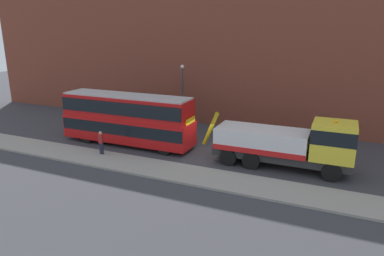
% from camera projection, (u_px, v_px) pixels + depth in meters
% --- Properties ---
extents(ground_plane, '(120.00, 120.00, 0.00)m').
position_uv_depth(ground_plane, '(205.00, 154.00, 26.28)').
color(ground_plane, '#38383D').
extents(near_kerb, '(60.00, 2.80, 0.15)m').
position_uv_depth(near_kerb, '(181.00, 173.00, 22.56)').
color(near_kerb, gray).
rests_on(near_kerb, ground_plane).
extents(building_facade, '(60.00, 1.50, 16.00)m').
position_uv_depth(building_facade, '(242.00, 40.00, 31.70)').
color(building_facade, brown).
rests_on(building_facade, ground_plane).
extents(recovery_tow_truck, '(10.15, 2.69, 3.67)m').
position_uv_depth(recovery_tow_truck, '(288.00, 143.00, 23.12)').
color(recovery_tow_truck, '#2D2D2D').
rests_on(recovery_tow_truck, ground_plane).
extents(double_decker_bus, '(11.06, 2.61, 4.06)m').
position_uv_depth(double_decker_bus, '(127.00, 117.00, 27.89)').
color(double_decker_bus, red).
rests_on(double_decker_bus, ground_plane).
extents(pedestrian_onlooker, '(0.40, 0.47, 1.71)m').
position_uv_depth(pedestrian_onlooker, '(101.00, 143.00, 25.63)').
color(pedestrian_onlooker, '#232333').
rests_on(pedestrian_onlooker, near_kerb).
extents(street_lamp, '(0.36, 0.36, 5.83)m').
position_uv_depth(street_lamp, '(182.00, 90.00, 32.93)').
color(street_lamp, '#38383D').
rests_on(street_lamp, ground_plane).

